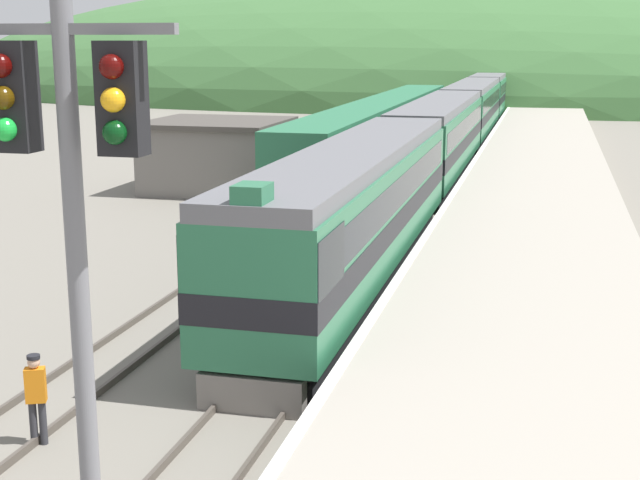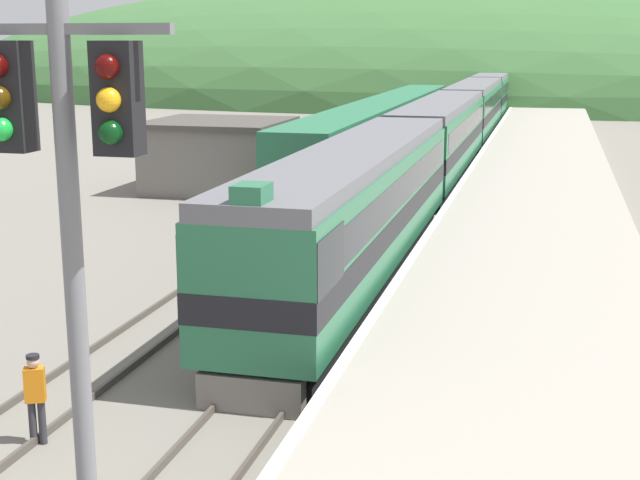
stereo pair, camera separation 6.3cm
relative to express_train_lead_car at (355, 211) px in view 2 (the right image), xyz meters
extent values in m
cube|color=#4C443D|center=(-0.72, 45.32, -2.23)|extent=(0.08, 180.00, 0.16)
cube|color=#4C443D|center=(0.72, 45.32, -2.23)|extent=(0.08, 180.00, 0.16)
cube|color=#4C443D|center=(-4.80, 45.32, -2.23)|extent=(0.08, 180.00, 0.16)
cube|color=#4C443D|center=(-3.36, 45.32, -2.23)|extent=(0.08, 180.00, 0.16)
cube|color=#9E9689|center=(5.08, 25.32, -1.76)|extent=(6.81, 140.00, 1.08)
cube|color=silver|center=(1.80, 25.32, -1.22)|extent=(0.24, 140.00, 0.01)
ellipsoid|color=#3D6B38|center=(0.00, 97.14, -2.31)|extent=(164.61, 74.07, 32.14)
cube|color=slate|center=(-10.26, 15.55, -0.70)|extent=(6.04, 5.92, 3.21)
cube|color=#47423D|center=(-10.26, 15.55, 1.02)|extent=(6.54, 6.42, 0.24)
cube|color=black|center=(0.00, 0.23, -1.88)|extent=(2.31, 18.94, 0.85)
cube|color=#286B47|center=(0.00, 0.23, 0.03)|extent=(2.81, 20.15, 2.97)
cube|color=black|center=(0.00, 0.23, -0.21)|extent=(2.84, 20.17, 0.65)
cube|color=black|center=(0.00, 0.23, 0.68)|extent=(2.84, 18.94, 0.89)
cube|color=slate|center=(0.00, 0.23, 1.71)|extent=(2.64, 20.15, 0.40)
cube|color=black|center=(0.00, -8.71, 0.68)|extent=(2.85, 2.20, 1.19)
cube|color=#286B47|center=(0.00, -9.39, 2.09)|extent=(0.64, 0.80, 0.36)
cube|color=slate|center=(0.00, -9.64, -1.92)|extent=(2.19, 0.40, 0.77)
cube|color=black|center=(0.00, 20.86, -1.88)|extent=(2.31, 18.14, 0.85)
cube|color=#286B47|center=(0.00, 20.86, 0.03)|extent=(2.81, 19.30, 2.97)
cube|color=black|center=(0.00, 20.86, -0.21)|extent=(2.84, 19.32, 0.65)
cube|color=black|center=(0.00, 20.86, 0.68)|extent=(2.84, 18.14, 0.89)
cube|color=slate|center=(0.00, 20.86, 1.71)|extent=(2.64, 19.30, 0.40)
cube|color=black|center=(0.00, 41.05, -1.88)|extent=(2.31, 18.14, 0.85)
cube|color=#286B47|center=(0.00, 41.05, 0.03)|extent=(2.81, 19.30, 2.97)
cube|color=black|center=(0.00, 41.05, -0.21)|extent=(2.84, 19.32, 0.65)
cube|color=black|center=(0.00, 41.05, 0.68)|extent=(2.84, 18.14, 0.89)
cube|color=slate|center=(0.00, 41.05, 1.71)|extent=(2.64, 19.30, 0.40)
cube|color=black|center=(0.00, 61.25, -1.88)|extent=(2.31, 18.14, 0.85)
cube|color=#286B47|center=(0.00, 61.25, 0.03)|extent=(2.81, 19.30, 2.97)
cube|color=black|center=(0.00, 61.25, -0.21)|extent=(2.84, 19.32, 0.65)
cube|color=black|center=(0.00, 61.25, 0.68)|extent=(2.84, 18.14, 0.89)
cube|color=slate|center=(0.00, 61.25, 1.71)|extent=(2.64, 19.30, 0.40)
cube|color=black|center=(-4.08, 26.35, -1.91)|extent=(2.46, 36.49, 0.80)
cube|color=#286B47|center=(-4.08, 26.35, -0.01)|extent=(2.90, 38.01, 2.99)
cylinder|color=slate|center=(1.18, -18.06, 1.83)|extent=(0.20, 0.20, 8.27)
cube|color=slate|center=(1.18, -18.06, 5.07)|extent=(2.20, 0.10, 0.10)
cube|color=black|center=(0.63, -18.06, 4.46)|extent=(0.40, 0.28, 1.02)
sphere|color=green|center=(0.63, -18.23, 4.17)|extent=(0.22, 0.22, 0.22)
cube|color=black|center=(1.73, -18.06, 4.46)|extent=(0.40, 0.28, 1.02)
sphere|color=#3C0504|center=(1.73, -18.23, 4.74)|extent=(0.22, 0.22, 0.22)
sphere|color=orange|center=(1.73, -18.23, 4.46)|extent=(0.22, 0.22, 0.22)
sphere|color=black|center=(1.73, -18.23, 4.17)|extent=(0.22, 0.22, 0.22)
cylinder|color=#2D2D33|center=(-3.40, -12.03, -1.89)|extent=(0.14, 0.14, 0.84)
cylinder|color=#2D2D33|center=(-3.24, -11.97, -1.89)|extent=(0.14, 0.14, 0.84)
cube|color=orange|center=(-3.32, -12.00, -1.15)|extent=(0.42, 0.34, 0.65)
sphere|color=tan|center=(-3.32, -12.00, -0.71)|extent=(0.23, 0.23, 0.23)
cylinder|color=black|center=(-3.32, -12.00, -0.61)|extent=(0.24, 0.24, 0.07)
camera|label=1|loc=(5.45, -25.42, 4.98)|focal=50.00mm
camera|label=2|loc=(5.51, -25.41, 4.98)|focal=50.00mm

